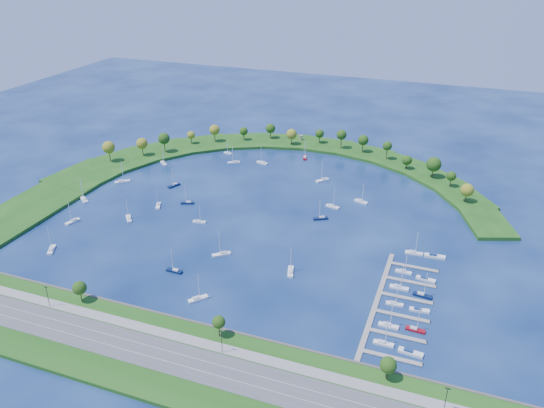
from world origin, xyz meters
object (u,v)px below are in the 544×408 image
(moored_boat_10, at_px, (187,202))
(moored_boat_20, at_px, (158,205))
(moored_boat_7, at_px, (222,254))
(moored_boat_12, at_px, (84,199))
(moored_boat_0, at_px, (305,157))
(moored_boat_16, at_px, (73,221))
(moored_boat_21, at_px, (262,162))
(docked_boat_1, at_px, (410,352))
(docked_boat_4, at_px, (395,303))
(docked_boat_11, at_px, (435,256))
(harbor_tower, at_px, (301,138))
(moored_boat_3, at_px, (332,206))
(moored_boat_8, at_px, (323,180))
(docked_boat_5, at_px, (419,310))
(docked_boat_10, at_px, (414,252))
(moored_boat_14, at_px, (174,270))
(docked_boat_7, at_px, (422,295))
(moored_boat_2, at_px, (228,153))
(moored_boat_13, at_px, (164,163))
(docked_boat_8, at_px, (403,271))
(moored_boat_18, at_px, (321,218))
(moored_boat_4, at_px, (122,181))
(docked_boat_6, at_px, (399,287))
(moored_boat_11, at_px, (198,298))
(moored_boat_5, at_px, (234,162))
(moored_boat_6, at_px, (291,271))
(docked_boat_9, at_px, (426,279))
(moored_boat_1, at_px, (361,201))
(moored_boat_15, at_px, (129,218))
(moored_boat_17, at_px, (174,185))
(docked_boat_3, at_px, (415,329))
(moored_boat_19, at_px, (51,249))
(docked_boat_2, at_px, (388,325))
(docked_boat_0, at_px, (383,343))
(dock_system, at_px, (394,305))
(moored_boat_9, at_px, (199,221))

(moored_boat_10, height_order, moored_boat_20, moored_boat_20)
(moored_boat_7, xyz_separation_m, moored_boat_12, (-103.93, 27.63, 0.00))
(moored_boat_0, height_order, moored_boat_16, same)
(moored_boat_0, bearing_deg, moored_boat_20, 132.91)
(moored_boat_21, bearing_deg, moored_boat_16, 75.72)
(docked_boat_1, height_order, docked_boat_4, docked_boat_4)
(docked_boat_11, bearing_deg, harbor_tower, 126.91)
(harbor_tower, relative_size, moored_boat_7, 0.29)
(moored_boat_21, bearing_deg, moored_boat_7, 117.20)
(moored_boat_3, relative_size, moored_boat_8, 0.89)
(moored_boat_12, distance_m, docked_boat_5, 204.62)
(moored_boat_0, relative_size, docked_boat_10, 0.98)
(moored_boat_14, xyz_separation_m, docked_boat_7, (111.51, 20.96, 0.01))
(moored_boat_2, xyz_separation_m, docked_boat_4, (142.55, -139.99, 0.03))
(moored_boat_13, xyz_separation_m, docked_boat_8, (176.11, -79.49, -0.03))
(moored_boat_13, xyz_separation_m, moored_boat_18, (124.99, -41.13, -0.00))
(moored_boat_4, distance_m, docked_boat_6, 192.62)
(moored_boat_11, distance_m, moored_boat_13, 163.29)
(moored_boat_5, xyz_separation_m, moored_boat_6, (81.31, -116.67, 0.04))
(moored_boat_18, height_order, docked_boat_9, moored_boat_18)
(moored_boat_1, height_order, moored_boat_11, moored_boat_11)
(moored_boat_10, height_order, moored_boat_18, moored_boat_18)
(moored_boat_15, relative_size, moored_boat_17, 1.04)
(moored_boat_6, bearing_deg, docked_boat_8, -85.66)
(moored_boat_1, xyz_separation_m, moored_boat_6, (-14.97, -86.06, 0.04))
(moored_boat_3, height_order, moored_boat_11, moored_boat_11)
(docked_boat_3, bearing_deg, moored_boat_3, 124.88)
(moored_boat_17, bearing_deg, harbor_tower, 176.83)
(docked_boat_9, bearing_deg, docked_boat_8, 173.54)
(moored_boat_11, xyz_separation_m, docked_boat_7, (90.85, 36.82, -0.03))
(moored_boat_19, relative_size, docked_boat_2, 1.10)
(docked_boat_7, bearing_deg, docked_boat_5, -83.31)
(docked_boat_0, bearing_deg, moored_boat_0, 115.79)
(moored_boat_17, relative_size, docked_boat_4, 1.15)
(moored_boat_1, bearing_deg, dock_system, -51.94)
(moored_boat_1, relative_size, moored_boat_4, 0.87)
(moored_boat_8, xyz_separation_m, docked_boat_6, (64.40, -103.50, -0.04))
(moored_boat_7, bearing_deg, moored_boat_18, -162.55)
(moored_boat_7, xyz_separation_m, moored_boat_9, (-26.32, 26.91, -0.08))
(moored_boat_20, relative_size, docked_boat_0, 1.04)
(moored_boat_8, distance_m, docked_boat_10, 97.52)
(moored_boat_13, xyz_separation_m, docked_boat_1, (186.55, -134.29, -0.21))
(moored_boat_20, xyz_separation_m, docked_boat_4, (144.51, -46.73, -0.03))
(docked_boat_9, bearing_deg, moored_boat_7, -164.26)
(moored_boat_15, xyz_separation_m, moored_boat_20, (6.79, 19.92, -0.03))
(moored_boat_19, xyz_separation_m, docked_boat_9, (178.86, 39.12, -0.28))
(docked_boat_9, bearing_deg, docked_boat_5, -81.96)
(moored_boat_0, bearing_deg, docked_boat_11, -154.74)
(moored_boat_5, relative_size, docked_boat_3, 1.09)
(moored_boat_3, distance_m, moored_boat_17, 101.82)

